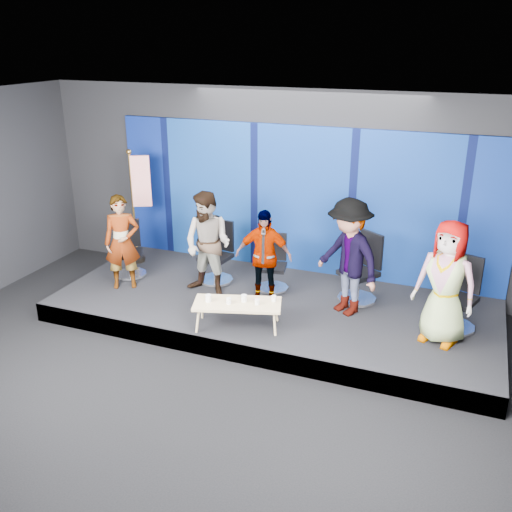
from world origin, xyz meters
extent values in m
plane|color=black|center=(0.00, 0.00, 0.00)|extent=(10.00, 10.00, 0.00)
cube|color=black|center=(0.00, 4.00, 1.75)|extent=(10.00, 0.02, 3.50)
cube|color=black|center=(0.00, 0.00, 3.50)|extent=(10.00, 8.00, 0.02)
cube|color=black|center=(0.00, 2.50, 0.15)|extent=(7.00, 3.00, 0.30)
cube|color=#071255|center=(0.00, 3.95, 1.60)|extent=(7.00, 0.08, 2.60)
cylinder|color=silver|center=(-2.71, 2.54, 0.33)|extent=(0.76, 0.76, 0.06)
cylinder|color=silver|center=(-2.71, 2.54, 0.54)|extent=(0.06, 0.06, 0.37)
cube|color=black|center=(-2.71, 2.54, 0.73)|extent=(0.61, 0.61, 0.06)
cube|color=black|center=(-2.83, 2.73, 1.03)|extent=(0.37, 0.25, 0.51)
imported|color=black|center=(-2.54, 2.12, 1.10)|extent=(0.70, 0.63, 1.60)
cylinder|color=silver|center=(-1.19, 2.85, 0.33)|extent=(0.67, 0.67, 0.06)
cylinder|color=silver|center=(-1.19, 2.85, 0.56)|extent=(0.07, 0.07, 0.40)
cube|color=black|center=(-1.19, 2.85, 0.76)|extent=(0.54, 0.54, 0.07)
cube|color=black|center=(-1.16, 3.09, 1.09)|extent=(0.44, 0.11, 0.55)
imported|color=black|center=(-1.10, 2.41, 1.16)|extent=(0.91, 0.75, 1.72)
cylinder|color=silver|center=(-0.16, 2.91, 0.33)|extent=(0.62, 0.62, 0.05)
cylinder|color=silver|center=(-0.16, 2.91, 0.53)|extent=(0.06, 0.06, 0.35)
cube|color=black|center=(-0.16, 2.91, 0.71)|extent=(0.50, 0.50, 0.06)
cube|color=black|center=(-0.20, 3.12, 1.00)|extent=(0.39, 0.12, 0.49)
imported|color=black|center=(-0.16, 2.46, 1.06)|extent=(0.95, 0.53, 1.53)
cylinder|color=silver|center=(1.25, 2.99, 0.33)|extent=(0.87, 0.87, 0.06)
cylinder|color=silver|center=(1.25, 2.99, 0.57)|extent=(0.07, 0.07, 0.42)
cube|color=black|center=(1.25, 2.99, 0.78)|extent=(0.70, 0.70, 0.07)
cube|color=black|center=(1.39, 3.20, 1.13)|extent=(0.42, 0.30, 0.58)
imported|color=black|center=(1.17, 2.55, 1.21)|extent=(1.35, 1.21, 1.82)
cylinder|color=silver|center=(2.77, 2.57, 0.33)|extent=(0.78, 0.78, 0.06)
cylinder|color=silver|center=(2.77, 2.57, 0.57)|extent=(0.07, 0.07, 0.41)
cube|color=black|center=(2.77, 2.57, 0.77)|extent=(0.62, 0.62, 0.07)
cube|color=black|center=(2.85, 2.81, 1.11)|extent=(0.44, 0.19, 0.56)
imported|color=black|center=(2.60, 2.16, 1.18)|extent=(1.00, 0.81, 1.76)
cube|color=tan|center=(-0.20, 1.48, 0.67)|extent=(1.37, 0.88, 0.04)
cylinder|color=tan|center=(-0.66, 1.12, 0.48)|extent=(0.04, 0.04, 0.35)
cylinder|color=tan|center=(-0.79, 1.52, 0.48)|extent=(0.04, 0.04, 0.35)
cylinder|color=tan|center=(0.40, 1.45, 0.48)|extent=(0.04, 0.04, 0.35)
cylinder|color=tan|center=(0.27, 1.85, 0.48)|extent=(0.04, 0.04, 0.35)
cylinder|color=silver|center=(-0.60, 1.37, 0.74)|extent=(0.09, 0.09, 0.11)
cylinder|color=silver|center=(-0.30, 1.41, 0.73)|extent=(0.07, 0.07, 0.09)
cylinder|color=silver|center=(-0.12, 1.56, 0.74)|extent=(0.09, 0.09, 0.10)
cylinder|color=silver|center=(0.09, 1.54, 0.73)|extent=(0.07, 0.07, 0.09)
cylinder|color=silver|center=(0.28, 1.73, 0.73)|extent=(0.07, 0.07, 0.09)
cylinder|color=black|center=(-2.99, 3.19, 0.34)|extent=(0.28, 0.28, 0.09)
cylinder|color=#B27F39|center=(-2.99, 3.19, 1.36)|extent=(0.04, 0.04, 1.95)
sphere|color=#B27F39|center=(-2.99, 3.19, 2.38)|extent=(0.10, 0.10, 0.10)
cube|color=red|center=(-2.82, 3.25, 1.85)|extent=(0.33, 0.20, 0.93)
camera|label=1|loc=(2.78, -5.35, 4.31)|focal=40.00mm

